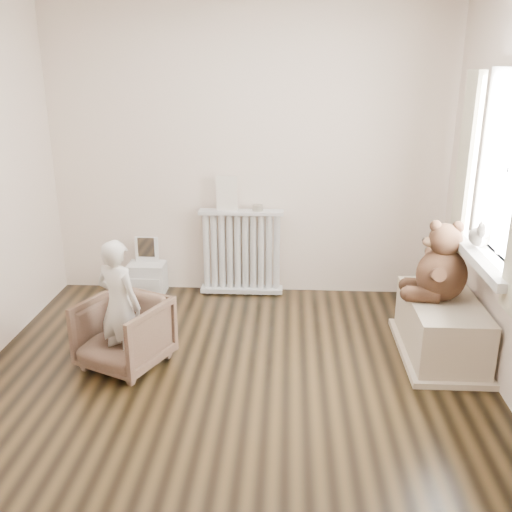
# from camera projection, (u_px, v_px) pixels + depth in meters

# --- Properties ---
(floor) EXTENTS (3.60, 3.60, 0.01)m
(floor) POSITION_uv_depth(u_px,v_px,m) (230.00, 390.00, 3.83)
(floor) COLOR black
(floor) RESTS_ON ground
(back_wall) EXTENTS (3.60, 0.02, 2.60)m
(back_wall) POSITION_uv_depth(u_px,v_px,m) (248.00, 154.00, 5.11)
(back_wall) COLOR white
(back_wall) RESTS_ON ground
(front_wall) EXTENTS (3.60, 0.02, 2.60)m
(front_wall) POSITION_uv_depth(u_px,v_px,m) (163.00, 340.00, 1.71)
(front_wall) COLOR white
(front_wall) RESTS_ON ground
(window) EXTENTS (0.03, 0.90, 1.10)m
(window) POSITION_uv_depth(u_px,v_px,m) (512.00, 170.00, 3.55)
(window) COLOR white
(window) RESTS_ON right_wall
(window_sill) EXTENTS (0.22, 1.10, 0.06)m
(window_sill) POSITION_uv_depth(u_px,v_px,m) (485.00, 258.00, 3.74)
(window_sill) COLOR silver
(window_sill) RESTS_ON right_wall
(curtain_right) EXTENTS (0.06, 0.26, 1.30)m
(curtain_right) POSITION_uv_depth(u_px,v_px,m) (467.00, 164.00, 4.11)
(curtain_right) COLOR beige
(curtain_right) RESTS_ON right_wall
(radiator) EXTENTS (0.77, 0.15, 0.81)m
(radiator) POSITION_uv_depth(u_px,v_px,m) (241.00, 255.00, 5.29)
(radiator) COLOR silver
(radiator) RESTS_ON floor
(paper_doll) EXTENTS (0.19, 0.02, 0.31)m
(paper_doll) POSITION_uv_depth(u_px,v_px,m) (227.00, 193.00, 5.11)
(paper_doll) COLOR beige
(paper_doll) RESTS_ON radiator
(tin_a) EXTENTS (0.09, 0.09, 0.06)m
(tin_a) POSITION_uv_depth(u_px,v_px,m) (258.00, 208.00, 5.14)
(tin_a) COLOR #A59E8C
(tin_a) RESTS_ON radiator
(toy_vanity) EXTENTS (0.34, 0.24, 0.54)m
(toy_vanity) POSITION_uv_depth(u_px,v_px,m) (147.00, 265.00, 5.35)
(toy_vanity) COLOR silver
(toy_vanity) RESTS_ON floor
(armchair) EXTENTS (0.72, 0.73, 0.51)m
(armchair) POSITION_uv_depth(u_px,v_px,m) (124.00, 333.00, 4.06)
(armchair) COLOR brown
(armchair) RESTS_ON floor
(child) EXTENTS (0.41, 0.35, 0.95)m
(child) POSITION_uv_depth(u_px,v_px,m) (119.00, 305.00, 3.94)
(child) COLOR silver
(child) RESTS_ON armchair
(toy_bench) EXTENTS (0.50, 0.94, 0.44)m
(toy_bench) POSITION_uv_depth(u_px,v_px,m) (441.00, 330.00, 4.24)
(toy_bench) COLOR beige
(toy_bench) RESTS_ON floor
(teddy_bear) EXTENTS (0.51, 0.42, 0.58)m
(teddy_bear) POSITION_uv_depth(u_px,v_px,m) (442.00, 269.00, 4.11)
(teddy_bear) COLOR #311D11
(teddy_bear) RESTS_ON toy_bench
(plush_cat) EXTENTS (0.20, 0.26, 0.19)m
(plush_cat) POSITION_uv_depth(u_px,v_px,m) (480.00, 233.00, 3.83)
(plush_cat) COLOR gray
(plush_cat) RESTS_ON window_sill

